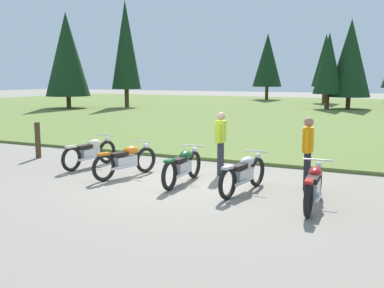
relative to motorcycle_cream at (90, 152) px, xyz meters
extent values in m
plane|color=gray|center=(3.29, -0.69, -0.44)|extent=(140.00, 140.00, 0.00)
cube|color=#5B7033|center=(3.29, 24.34, -0.39)|extent=(80.00, 44.00, 0.10)
cylinder|color=#47331E|center=(-6.20, 39.17, 0.34)|extent=(0.36, 0.36, 1.56)
cone|color=#143319|center=(-6.20, 39.17, 4.07)|extent=(3.26, 3.26, 5.88)
cylinder|color=#47331E|center=(-16.80, 18.40, 0.10)|extent=(0.36, 0.36, 1.07)
cone|color=#143319|center=(-16.80, 18.40, 3.97)|extent=(3.56, 3.56, 6.68)
cylinder|color=#47331E|center=(2.45, 26.24, 0.21)|extent=(0.36, 0.36, 1.30)
cone|color=#143319|center=(2.45, 26.24, 3.23)|extent=(2.28, 2.28, 4.74)
cylinder|color=#47331E|center=(0.86, 34.61, 0.42)|extent=(0.36, 0.36, 1.71)
cone|color=#143319|center=(0.86, 34.61, 3.78)|extent=(2.50, 2.50, 5.01)
cylinder|color=#47331E|center=(-13.05, 21.26, 0.37)|extent=(0.36, 0.36, 1.63)
cone|color=#143319|center=(-13.05, 21.26, 4.81)|extent=(2.42, 2.42, 7.24)
cylinder|color=#47331E|center=(3.92, 27.33, 0.08)|extent=(0.36, 0.36, 1.04)
cone|color=#143319|center=(3.92, 27.33, 3.64)|extent=(3.28, 3.28, 6.07)
torus|color=black|center=(0.08, 0.68, -0.09)|extent=(0.18, 0.71, 0.70)
torus|color=black|center=(-0.09, -0.71, -0.09)|extent=(0.18, 0.71, 0.70)
cube|color=silver|center=(0.00, -0.01, -0.04)|extent=(0.27, 0.66, 0.28)
ellipsoid|color=beige|center=(0.02, 0.17, 0.24)|extent=(0.31, 0.51, 0.22)
cube|color=black|center=(-0.03, -0.23, 0.18)|extent=(0.27, 0.50, 0.10)
cube|color=beige|center=(-0.09, -0.71, 0.25)|extent=(0.18, 0.33, 0.06)
cylinder|color=silver|center=(0.07, 0.58, 0.42)|extent=(0.62, 0.10, 0.03)
sphere|color=silver|center=(0.08, 0.70, 0.29)|extent=(0.14, 0.14, 0.14)
cylinder|color=silver|center=(0.10, -0.33, -0.14)|extent=(0.13, 0.55, 0.07)
torus|color=black|center=(1.83, 0.06, -0.09)|extent=(0.29, 0.70, 0.70)
torus|color=black|center=(1.44, -1.29, -0.09)|extent=(0.29, 0.70, 0.70)
cube|color=silver|center=(1.63, -0.61, -0.04)|extent=(0.37, 0.67, 0.28)
ellipsoid|color=orange|center=(1.68, -0.44, 0.24)|extent=(0.38, 0.53, 0.22)
cube|color=black|center=(1.57, -0.83, 0.18)|extent=(0.34, 0.52, 0.10)
cube|color=orange|center=(1.44, -1.29, 0.25)|extent=(0.22, 0.35, 0.06)
cylinder|color=silver|center=(1.80, -0.04, 0.42)|extent=(0.60, 0.20, 0.03)
sphere|color=silver|center=(1.83, 0.08, 0.29)|extent=(0.14, 0.14, 0.14)
cylinder|color=silver|center=(1.68, -0.94, -0.14)|extent=(0.22, 0.55, 0.07)
torus|color=black|center=(3.30, 0.03, -0.09)|extent=(0.12, 0.70, 0.70)
torus|color=black|center=(3.33, -1.37, -0.09)|extent=(0.12, 0.70, 0.70)
cube|color=silver|center=(3.32, -0.67, -0.04)|extent=(0.22, 0.65, 0.28)
ellipsoid|color=#144C23|center=(3.31, -0.49, 0.24)|extent=(0.27, 0.49, 0.22)
cube|color=black|center=(3.32, -0.89, 0.18)|extent=(0.23, 0.49, 0.10)
cube|color=#144C23|center=(3.33, -1.37, 0.25)|extent=(0.15, 0.32, 0.06)
cylinder|color=silver|center=(3.30, -0.07, 0.42)|extent=(0.62, 0.05, 0.03)
sphere|color=silver|center=(3.30, 0.05, 0.29)|extent=(0.14, 0.14, 0.14)
cylinder|color=silver|center=(3.46, -0.96, -0.14)|extent=(0.08, 0.55, 0.07)
torus|color=black|center=(5.02, -0.12, -0.09)|extent=(0.20, 0.71, 0.70)
torus|color=black|center=(4.81, -1.51, -0.09)|extent=(0.20, 0.71, 0.70)
cube|color=silver|center=(4.91, -0.82, -0.04)|extent=(0.29, 0.66, 0.28)
ellipsoid|color=#B7B7BC|center=(4.94, -0.64, 0.24)|extent=(0.33, 0.51, 0.22)
cube|color=black|center=(4.88, -1.03, 0.18)|extent=(0.29, 0.51, 0.10)
cube|color=#B7B7BC|center=(4.81, -1.51, 0.25)|extent=(0.19, 0.34, 0.06)
cylinder|color=silver|center=(5.00, -0.22, 0.42)|extent=(0.62, 0.12, 0.03)
sphere|color=silver|center=(5.02, -0.11, 0.29)|extent=(0.14, 0.14, 0.14)
cylinder|color=silver|center=(5.01, -1.13, -0.14)|extent=(0.15, 0.55, 0.07)
torus|color=black|center=(6.52, -0.63, -0.09)|extent=(0.14, 0.70, 0.70)
torus|color=black|center=(6.60, -2.03, -0.09)|extent=(0.14, 0.70, 0.70)
cube|color=silver|center=(6.56, -1.33, -0.04)|extent=(0.24, 0.65, 0.28)
ellipsoid|color=#AD1919|center=(6.55, -1.15, 0.24)|extent=(0.29, 0.49, 0.22)
cube|color=black|center=(6.57, -1.55, 0.18)|extent=(0.25, 0.49, 0.10)
cube|color=#AD1919|center=(6.60, -2.03, 0.25)|extent=(0.16, 0.33, 0.06)
cylinder|color=silver|center=(6.52, -0.73, 0.42)|extent=(0.62, 0.07, 0.03)
sphere|color=silver|center=(6.52, -0.61, 0.29)|extent=(0.14, 0.14, 0.14)
cylinder|color=silver|center=(6.71, -1.62, -0.14)|extent=(0.10, 0.55, 0.07)
cylinder|color=#2D2D38|center=(3.74, 0.77, 0.00)|extent=(0.14, 0.14, 0.88)
cylinder|color=#2D2D38|center=(3.78, 0.59, 0.00)|extent=(0.14, 0.14, 0.88)
cube|color=#C6E52D|center=(3.76, 0.68, 0.72)|extent=(0.28, 0.39, 0.56)
sphere|color=tan|center=(3.76, 0.68, 1.12)|extent=(0.22, 0.22, 0.22)
cylinder|color=#C6E52D|center=(3.72, 0.91, 0.70)|extent=(0.09, 0.09, 0.52)
cylinder|color=#C6E52D|center=(3.80, 0.45, 0.70)|extent=(0.09, 0.09, 0.52)
cylinder|color=black|center=(6.15, 0.00, 0.00)|extent=(0.14, 0.14, 0.88)
cylinder|color=black|center=(6.14, 0.18, 0.00)|extent=(0.14, 0.14, 0.88)
cube|color=orange|center=(6.14, 0.09, 0.72)|extent=(0.25, 0.38, 0.56)
sphere|color=#9E7051|center=(6.14, 0.09, 1.12)|extent=(0.22, 0.22, 0.22)
cylinder|color=orange|center=(6.16, -0.14, 0.70)|extent=(0.09, 0.09, 0.52)
cylinder|color=orange|center=(6.13, 0.32, 0.70)|extent=(0.09, 0.09, 0.52)
cube|color=#47331E|center=(-2.45, 0.45, 0.14)|extent=(0.12, 0.12, 1.15)
camera|label=1|loc=(8.10, -10.08, 2.12)|focal=41.61mm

